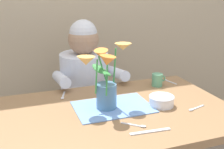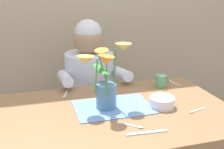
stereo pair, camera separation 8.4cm
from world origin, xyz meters
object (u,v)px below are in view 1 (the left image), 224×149
at_px(seated_person, 85,99).
at_px(dinner_knife, 150,131).
at_px(tea_cup, 157,80).
at_px(flower_vase, 105,79).
at_px(ceramic_bowl, 162,100).

distance_m(seated_person, dinner_knife, 0.90).
bearing_deg(tea_cup, seated_person, 136.90).
bearing_deg(flower_vase, seated_person, 86.23).
height_order(ceramic_bowl, tea_cup, tea_cup).
relative_size(flower_vase, dinner_knife, 1.77).
height_order(dinner_knife, tea_cup, tea_cup).
height_order(ceramic_bowl, dinner_knife, ceramic_bowl).
bearing_deg(seated_person, ceramic_bowl, -69.24).
height_order(seated_person, ceramic_bowl, seated_person).
xyz_separation_m(seated_person, flower_vase, (-0.04, -0.57, 0.34)).
distance_m(seated_person, ceramic_bowl, 0.72).
distance_m(flower_vase, tea_cup, 0.49).
height_order(flower_vase, ceramic_bowl, flower_vase).
bearing_deg(seated_person, dinner_knife, -86.49).
bearing_deg(flower_vase, ceramic_bowl, -12.75).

